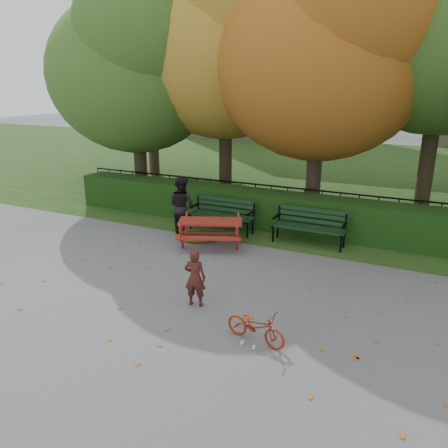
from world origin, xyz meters
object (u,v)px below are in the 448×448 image
at_px(tree_b, 232,30).
at_px(bicycle, 256,326).
at_px(bench_right, 310,224).
at_px(adult, 182,206).
at_px(tree_a, 138,61).
at_px(bench_left, 223,212).
at_px(tree_f, 152,35).
at_px(picnic_table, 210,226).
at_px(child, 195,278).
at_px(tree_c, 332,45).

bearing_deg(tree_b, bicycle, -62.72).
relative_size(bench_right, adult, 1.14).
bearing_deg(tree_a, bench_left, -25.76).
height_order(bench_right, adult, adult).
relative_size(tree_f, bench_left, 5.10).
bearing_deg(tree_b, picnic_table, -71.83).
distance_m(child, adult, 3.94).
bearing_deg(bench_right, adult, -165.95).
xyz_separation_m(tree_c, bench_right, (0.27, -2.26, -4.30)).
bearing_deg(bicycle, tree_a, 55.97).
bearing_deg(tree_f, tree_a, -62.02).
relative_size(tree_b, tree_f, 0.96).
relative_size(tree_a, bench_right, 4.16).
xyz_separation_m(tree_f, child, (7.25, -9.58, -5.16)).
bearing_deg(tree_f, tree_b, -27.99).
relative_size(bench_right, child, 1.68).
xyz_separation_m(tree_f, picnic_table, (6.08, -6.74, -5.18)).
height_order(tree_c, bench_right, tree_c).
height_order(bench_right, bicycle, bench_right).
bearing_deg(bench_right, child, -103.63).
distance_m(tree_f, child, 13.08).
relative_size(tree_a, bicycle, 7.32).
height_order(tree_b, adult, tree_b).
xyz_separation_m(tree_b, bench_left, (1.14, -3.04, -4.88)).
bearing_deg(tree_b, tree_f, 152.01).
xyz_separation_m(bench_left, picnic_table, (0.25, -1.21, -0.01)).
relative_size(bench_left, adult, 1.14).
xyz_separation_m(tree_b, bench_right, (3.54, -3.04, -4.88)).
xyz_separation_m(bench_right, picnic_table, (-2.15, -1.21, -0.01)).
distance_m(tree_b, tree_f, 5.32).
distance_m(tree_a, tree_c, 6.04).
xyz_separation_m(tree_b, tree_c, (3.28, -0.78, -0.58)).
bearing_deg(tree_a, tree_c, 3.65).
bearing_deg(tree_c, tree_f, 157.65).
relative_size(tree_a, adult, 4.74).
bearing_deg(adult, tree_c, -118.57).
bearing_deg(tree_b, tree_c, -13.45).
xyz_separation_m(tree_f, bench_left, (5.83, -5.54, -5.17)).
bearing_deg(child, tree_a, -61.21).
bearing_deg(tree_f, bench_right, -33.92).
xyz_separation_m(picnic_table, adult, (-1.05, 0.41, 0.28)).
height_order(tree_f, bench_right, tree_f).
bearing_deg(child, bicycle, 142.93).
relative_size(tree_b, bench_left, 4.88).
bearing_deg(tree_b, bench_left, -69.42).
bearing_deg(child, picnic_table, -80.73).
height_order(bench_left, bicycle, bench_left).
distance_m(tree_f, adult, 9.46).
bearing_deg(bicycle, tree_c, 16.03).
relative_size(tree_c, adult, 5.07).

